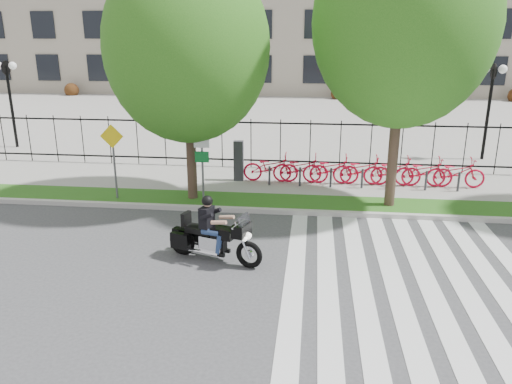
# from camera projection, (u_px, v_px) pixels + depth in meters

# --- Properties ---
(ground) EXTENTS (120.00, 120.00, 0.00)m
(ground) POSITION_uv_depth(u_px,v_px,m) (203.00, 269.00, 11.95)
(ground) COLOR #3D3D3F
(ground) RESTS_ON ground
(curb) EXTENTS (60.00, 0.20, 0.15)m
(curb) POSITION_uv_depth(u_px,v_px,m) (231.00, 209.00, 15.81)
(curb) COLOR #B3B0A9
(curb) RESTS_ON ground
(grass_verge) EXTENTS (60.00, 1.50, 0.15)m
(grass_verge) POSITION_uv_depth(u_px,v_px,m) (235.00, 201.00, 16.61)
(grass_verge) COLOR #255114
(grass_verge) RESTS_ON ground
(sidewalk) EXTENTS (60.00, 3.50, 0.15)m
(sidewalk) POSITION_uv_depth(u_px,v_px,m) (245.00, 180.00, 18.98)
(sidewalk) COLOR gray
(sidewalk) RESTS_ON ground
(plaza) EXTENTS (80.00, 34.00, 0.10)m
(plaza) POSITION_uv_depth(u_px,v_px,m) (279.00, 113.00, 35.63)
(plaza) COLOR gray
(plaza) RESTS_ON ground
(crosswalk_stripes) EXTENTS (5.70, 8.00, 0.01)m
(crosswalk_stripes) POSITION_uv_depth(u_px,v_px,m) (410.00, 280.00, 11.41)
(crosswalk_stripes) COLOR silver
(crosswalk_stripes) RESTS_ON ground
(iron_fence) EXTENTS (30.00, 0.06, 2.00)m
(iron_fence) POSITION_uv_depth(u_px,v_px,m) (251.00, 143.00, 20.32)
(iron_fence) COLOR black
(iron_fence) RESTS_ON sidewalk
(lamp_post_left) EXTENTS (1.06, 0.70, 4.25)m
(lamp_post_left) POSITION_uv_depth(u_px,v_px,m) (8.00, 83.00, 23.69)
(lamp_post_left) COLOR black
(lamp_post_left) RESTS_ON ground
(lamp_post_right) EXTENTS (1.06, 0.70, 4.25)m
(lamp_post_right) POSITION_uv_depth(u_px,v_px,m) (491.00, 88.00, 21.25)
(lamp_post_right) COLOR black
(lamp_post_right) RESTS_ON ground
(street_tree_1) EXTENTS (5.14, 5.14, 7.82)m
(street_tree_1) POSITION_uv_depth(u_px,v_px,m) (187.00, 47.00, 15.30)
(street_tree_1) COLOR #3B2920
(street_tree_1) RESTS_ON grass_verge
(street_tree_2) EXTENTS (5.32, 5.32, 8.62)m
(street_tree_2) POSITION_uv_depth(u_px,v_px,m) (404.00, 23.00, 14.38)
(street_tree_2) COLOR #3B2920
(street_tree_2) RESTS_ON grass_verge
(bike_share_station) EXTENTS (8.99, 0.90, 1.50)m
(bike_share_station) POSITION_uv_depth(u_px,v_px,m) (360.00, 170.00, 18.09)
(bike_share_station) COLOR #2D2D33
(bike_share_station) RESTS_ON sidewalk
(sign_pole_regulatory) EXTENTS (0.50, 0.09, 2.50)m
(sign_pole_regulatory) POSITION_uv_depth(u_px,v_px,m) (202.00, 154.00, 15.87)
(sign_pole_regulatory) COLOR #59595B
(sign_pole_regulatory) RESTS_ON grass_verge
(sign_pole_warning) EXTENTS (0.78, 0.09, 2.49)m
(sign_pole_warning) POSITION_uv_depth(u_px,v_px,m) (113.00, 152.00, 16.20)
(sign_pole_warning) COLOR #59595B
(sign_pole_warning) RESTS_ON grass_verge
(motorcycle_rider) EXTENTS (2.51, 1.24, 2.01)m
(motorcycle_rider) POSITION_uv_depth(u_px,v_px,m) (213.00, 235.00, 12.21)
(motorcycle_rider) COLOR black
(motorcycle_rider) RESTS_ON ground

